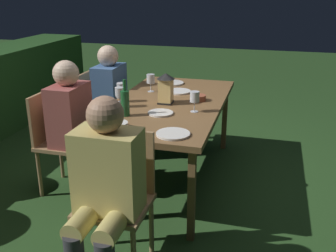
% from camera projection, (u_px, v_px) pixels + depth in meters
% --- Properties ---
extents(ground_plane, '(16.00, 16.00, 0.00)m').
position_uv_depth(ground_plane, '(168.00, 178.00, 3.69)').
color(ground_plane, '#26471E').
extents(dining_table, '(1.86, 0.94, 0.74)m').
position_uv_depth(dining_table, '(168.00, 108.00, 3.45)').
color(dining_table, brown).
rests_on(dining_table, ground).
extents(chair_side_right_a, '(0.42, 0.40, 0.87)m').
position_uv_depth(chair_side_right_a, '(58.00, 137.00, 3.36)').
color(chair_side_right_a, '#9E7A51').
rests_on(chair_side_right_a, ground).
extents(person_in_rust, '(0.38, 0.47, 1.15)m').
position_uv_depth(person_in_rust, '(77.00, 122.00, 3.26)').
color(person_in_rust, '#9E4C47').
rests_on(person_in_rust, ground).
extents(chair_side_right_b, '(0.42, 0.40, 0.87)m').
position_uv_depth(chair_side_right_b, '(99.00, 109.00, 4.12)').
color(chair_side_right_b, '#9E7A51').
rests_on(chair_side_right_b, ground).
extents(person_in_blue, '(0.38, 0.47, 1.15)m').
position_uv_depth(person_in_blue, '(116.00, 96.00, 4.02)').
color(person_in_blue, '#426699').
rests_on(person_in_blue, ground).
extents(chair_head_near, '(0.40, 0.42, 0.87)m').
position_uv_depth(chair_head_near, '(119.00, 193.00, 2.45)').
color(chair_head_near, '#9E7A51').
rests_on(chair_head_near, ground).
extents(person_in_mustard, '(0.48, 0.38, 1.15)m').
position_uv_depth(person_in_mustard, '(104.00, 186.00, 2.23)').
color(person_in_mustard, tan).
rests_on(person_in_mustard, ground).
extents(lantern_centerpiece, '(0.15, 0.15, 0.27)m').
position_uv_depth(lantern_centerpiece, '(166.00, 87.00, 3.35)').
color(lantern_centerpiece, black).
rests_on(lantern_centerpiece, dining_table).
extents(green_bottle_on_table, '(0.07, 0.07, 0.29)m').
position_uv_depth(green_bottle_on_table, '(125.00, 102.00, 3.04)').
color(green_bottle_on_table, '#1E5B2D').
rests_on(green_bottle_on_table, dining_table).
extents(wine_glass_a, '(0.08, 0.08, 0.17)m').
position_uv_depth(wine_glass_a, '(121.00, 89.00, 3.40)').
color(wine_glass_a, silver).
rests_on(wine_glass_a, dining_table).
extents(wine_glass_b, '(0.08, 0.08, 0.17)m').
position_uv_depth(wine_glass_b, '(120.00, 93.00, 3.26)').
color(wine_glass_b, silver).
rests_on(wine_glass_b, dining_table).
extents(wine_glass_c, '(0.08, 0.08, 0.17)m').
position_uv_depth(wine_glass_c, '(151.00, 80.00, 3.73)').
color(wine_glass_c, silver).
rests_on(wine_glass_c, dining_table).
extents(wine_glass_d, '(0.08, 0.08, 0.17)m').
position_uv_depth(wine_glass_d, '(195.00, 98.00, 3.13)').
color(wine_glass_d, silver).
rests_on(wine_glass_d, dining_table).
extents(plate_a, '(0.23, 0.23, 0.01)m').
position_uv_depth(plate_a, '(179.00, 91.00, 3.75)').
color(plate_a, white).
rests_on(plate_a, dining_table).
extents(plate_b, '(0.20, 0.20, 0.01)m').
position_uv_depth(plate_b, '(161.00, 113.00, 3.12)').
color(plate_b, white).
rests_on(plate_b, dining_table).
extents(plate_c, '(0.24, 0.24, 0.01)m').
position_uv_depth(plate_c, '(173.00, 134.00, 2.69)').
color(plate_c, white).
rests_on(plate_c, dining_table).
extents(plate_d, '(0.25, 0.25, 0.01)m').
position_uv_depth(plate_d, '(172.00, 83.00, 4.07)').
color(plate_d, white).
rests_on(plate_d, dining_table).
extents(bowl_olives, '(0.16, 0.16, 0.05)m').
position_uv_depth(bowl_olives, '(117.00, 125.00, 2.80)').
color(bowl_olives, silver).
rests_on(bowl_olives, dining_table).
extents(bowl_bread, '(0.13, 0.13, 0.05)m').
position_uv_depth(bowl_bread, '(199.00, 98.00, 3.47)').
color(bowl_bread, '#9E5138').
rests_on(bowl_bread, dining_table).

